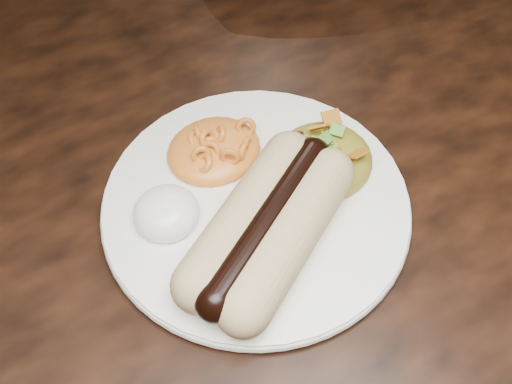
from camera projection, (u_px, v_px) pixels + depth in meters
table at (101, 198)px, 0.62m from camera, size 1.60×0.90×0.75m
plate at (256, 204)px, 0.49m from camera, size 0.32×0.32×0.01m
hotdog at (268, 225)px, 0.45m from camera, size 0.14×0.13×0.04m
mac_and_cheese at (213, 141)px, 0.50m from camera, size 0.10×0.10×0.03m
sour_cream at (165, 207)px, 0.46m from camera, size 0.07×0.07×0.03m
taco_salad at (323, 154)px, 0.50m from camera, size 0.09×0.08×0.04m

